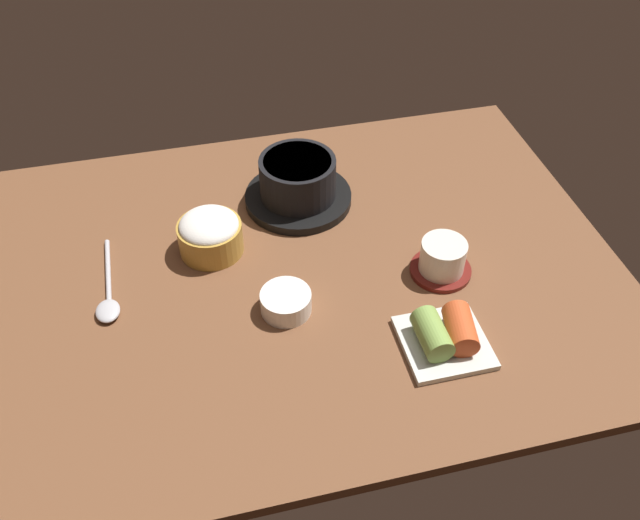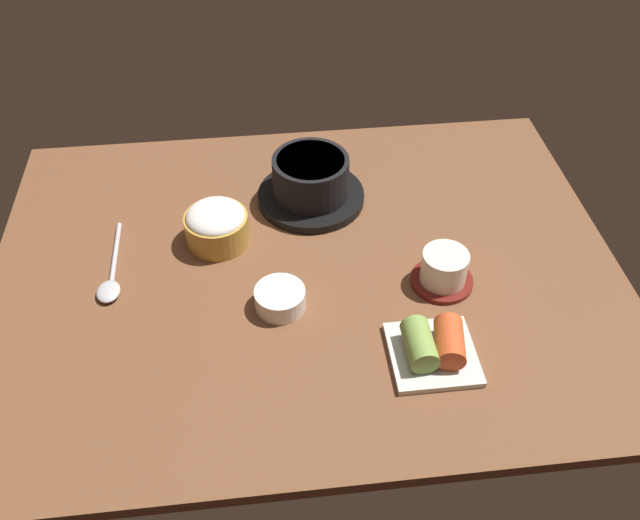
% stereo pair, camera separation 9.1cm
% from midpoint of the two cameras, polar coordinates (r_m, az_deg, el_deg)
% --- Properties ---
extents(dining_table, '(1.00, 0.76, 0.02)m').
position_cam_midpoint_polar(dining_table, '(1.08, -3.71, -1.08)').
color(dining_table, brown).
rests_on(dining_table, ground).
extents(stone_pot, '(0.19, 0.19, 0.09)m').
position_cam_midpoint_polar(stone_pot, '(1.17, -4.15, 6.48)').
color(stone_pot, black).
rests_on(stone_pot, dining_table).
extents(rice_bowl, '(0.10, 0.10, 0.07)m').
position_cam_midpoint_polar(rice_bowl, '(1.10, -11.73, 2.15)').
color(rice_bowl, '#B78C38').
rests_on(rice_bowl, dining_table).
extents(tea_cup_with_saucer, '(0.10, 0.10, 0.06)m').
position_cam_midpoint_polar(tea_cup_with_saucer, '(1.05, 7.95, -0.01)').
color(tea_cup_with_saucer, maroon).
rests_on(tea_cup_with_saucer, dining_table).
extents(banchan_cup_center, '(0.08, 0.08, 0.03)m').
position_cam_midpoint_polar(banchan_cup_center, '(1.00, -5.55, -3.66)').
color(banchan_cup_center, white).
rests_on(banchan_cup_center, dining_table).
extents(kimchi_plate, '(0.12, 0.12, 0.05)m').
position_cam_midpoint_polar(kimchi_plate, '(0.96, 7.95, -6.52)').
color(kimchi_plate, silver).
rests_on(kimchi_plate, dining_table).
extents(spoon, '(0.04, 0.18, 0.01)m').
position_cam_midpoint_polar(spoon, '(1.08, -19.95, -3.23)').
color(spoon, '#B7B7BC').
rests_on(spoon, dining_table).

